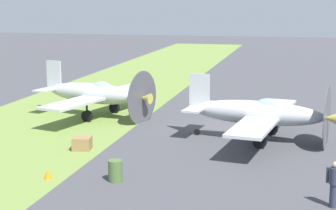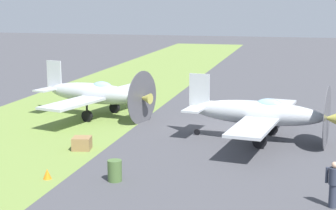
{
  "view_description": "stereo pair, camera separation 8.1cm",
  "coord_description": "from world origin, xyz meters",
  "px_view_note": "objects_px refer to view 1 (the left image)",
  "views": [
    {
      "loc": [
        31.05,
        4.69,
        7.52
      ],
      "look_at": [
        -0.01,
        -2.8,
        1.34
      ],
      "focal_mm": 59.31,
      "sensor_mm": 36.0,
      "label": 1
    },
    {
      "loc": [
        31.03,
        4.77,
        7.52
      ],
      "look_at": [
        -0.01,
        -2.8,
        1.34
      ],
      "focal_mm": 59.31,
      "sensor_mm": 36.0,
      "label": 2
    }
  ],
  "objects_px": {
    "ground_crew_mechanic": "(204,99)",
    "supply_crate": "(82,143)",
    "ground_crew_chief": "(334,183)",
    "airplane_lead": "(260,113)",
    "fuel_drum": "(115,171)",
    "runway_marker_cone": "(48,174)",
    "airplane_wingman": "(96,94)"
  },
  "relations": [
    {
      "from": "ground_crew_mechanic",
      "to": "supply_crate",
      "type": "xyz_separation_m",
      "value": [
        10.66,
        -4.36,
        -0.59
      ]
    },
    {
      "from": "ground_crew_chief",
      "to": "supply_crate",
      "type": "height_order",
      "value": "ground_crew_chief"
    },
    {
      "from": "airplane_lead",
      "to": "ground_crew_chief",
      "type": "bearing_deg",
      "value": 28.36
    },
    {
      "from": "fuel_drum",
      "to": "runway_marker_cone",
      "type": "height_order",
      "value": "fuel_drum"
    },
    {
      "from": "airplane_lead",
      "to": "airplane_wingman",
      "type": "bearing_deg",
      "value": -101.28
    },
    {
      "from": "airplane_lead",
      "to": "supply_crate",
      "type": "distance_m",
      "value": 9.47
    },
    {
      "from": "airplane_lead",
      "to": "ground_crew_chief",
      "type": "distance_m",
      "value": 9.71
    },
    {
      "from": "airplane_lead",
      "to": "airplane_wingman",
      "type": "distance_m",
      "value": 11.3
    },
    {
      "from": "airplane_wingman",
      "to": "ground_crew_mechanic",
      "type": "xyz_separation_m",
      "value": [
        -3.04,
        6.47,
        -0.59
      ]
    },
    {
      "from": "runway_marker_cone",
      "to": "ground_crew_chief",
      "type": "bearing_deg",
      "value": 87.49
    },
    {
      "from": "ground_crew_chief",
      "to": "runway_marker_cone",
      "type": "bearing_deg",
      "value": 15.17
    },
    {
      "from": "fuel_drum",
      "to": "runway_marker_cone",
      "type": "xyz_separation_m",
      "value": [
        0.42,
        -2.86,
        -0.23
      ]
    },
    {
      "from": "ground_crew_mechanic",
      "to": "runway_marker_cone",
      "type": "relative_size",
      "value": 3.93
    },
    {
      "from": "fuel_drum",
      "to": "supply_crate",
      "type": "bearing_deg",
      "value": -142.9
    },
    {
      "from": "airplane_lead",
      "to": "airplane_wingman",
      "type": "relative_size",
      "value": 1.0
    },
    {
      "from": "airplane_wingman",
      "to": "fuel_drum",
      "type": "distance_m",
      "value": 13.07
    },
    {
      "from": "ground_crew_chief",
      "to": "supply_crate",
      "type": "bearing_deg",
      "value": -5.87
    },
    {
      "from": "supply_crate",
      "to": "airplane_lead",
      "type": "bearing_deg",
      "value": 114.44
    },
    {
      "from": "airplane_lead",
      "to": "ground_crew_mechanic",
      "type": "distance_m",
      "value": 7.98
    },
    {
      "from": "airplane_lead",
      "to": "ground_crew_mechanic",
      "type": "bearing_deg",
      "value": -140.26
    },
    {
      "from": "ground_crew_chief",
      "to": "fuel_drum",
      "type": "relative_size",
      "value": 1.92
    },
    {
      "from": "airplane_wingman",
      "to": "runway_marker_cone",
      "type": "distance_m",
      "value": 12.61
    },
    {
      "from": "supply_crate",
      "to": "runway_marker_cone",
      "type": "xyz_separation_m",
      "value": [
        4.69,
        0.36,
        -0.1
      ]
    },
    {
      "from": "ground_crew_chief",
      "to": "airplane_lead",
      "type": "bearing_deg",
      "value": -51.95
    },
    {
      "from": "airplane_lead",
      "to": "airplane_wingman",
      "type": "height_order",
      "value": "airplane_lead"
    },
    {
      "from": "airplane_wingman",
      "to": "fuel_drum",
      "type": "bearing_deg",
      "value": 38.98
    },
    {
      "from": "airplane_wingman",
      "to": "fuel_drum",
      "type": "relative_size",
      "value": 11.26
    },
    {
      "from": "ground_crew_chief",
      "to": "runway_marker_cone",
      "type": "relative_size",
      "value": 3.93
    },
    {
      "from": "ground_crew_mechanic",
      "to": "runway_marker_cone",
      "type": "xyz_separation_m",
      "value": [
        15.35,
        -4.0,
        -0.69
      ]
    },
    {
      "from": "ground_crew_chief",
      "to": "fuel_drum",
      "type": "bearing_deg",
      "value": 11.57
    },
    {
      "from": "ground_crew_chief",
      "to": "fuel_drum",
      "type": "xyz_separation_m",
      "value": [
        -0.93,
        -8.7,
        -0.46
      ]
    },
    {
      "from": "runway_marker_cone",
      "to": "airplane_lead",
      "type": "bearing_deg",
      "value": 136.32
    }
  ]
}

